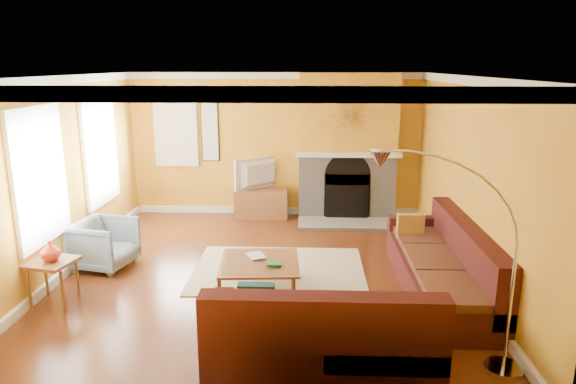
{
  "coord_description": "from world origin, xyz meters",
  "views": [
    {
      "loc": [
        0.63,
        -6.68,
        2.85
      ],
      "look_at": [
        0.34,
        0.4,
        1.08
      ],
      "focal_mm": 32.0,
      "sensor_mm": 36.0,
      "label": 1
    }
  ],
  "objects_px": {
    "armchair": "(104,244)",
    "sectional_sofa": "(356,270)",
    "arc_lamp": "(450,267)",
    "coffee_table": "(260,275)",
    "media_console": "(261,203)",
    "side_table": "(54,282)"
  },
  "relations": [
    {
      "from": "coffee_table",
      "to": "arc_lamp",
      "type": "xyz_separation_m",
      "value": [
        1.91,
        -1.73,
        0.86
      ]
    },
    {
      "from": "sectional_sofa",
      "to": "arc_lamp",
      "type": "xyz_separation_m",
      "value": [
        0.71,
        -1.37,
        0.61
      ]
    },
    {
      "from": "sectional_sofa",
      "to": "side_table",
      "type": "distance_m",
      "value": 3.68
    },
    {
      "from": "side_table",
      "to": "media_console",
      "type": "bearing_deg",
      "value": 59.49
    },
    {
      "from": "coffee_table",
      "to": "arc_lamp",
      "type": "height_order",
      "value": "arc_lamp"
    },
    {
      "from": "sectional_sofa",
      "to": "side_table",
      "type": "xyz_separation_m",
      "value": [
        -3.67,
        -0.12,
        -0.17
      ]
    },
    {
      "from": "side_table",
      "to": "arc_lamp",
      "type": "bearing_deg",
      "value": -15.99
    },
    {
      "from": "media_console",
      "to": "sectional_sofa",
      "type": "bearing_deg",
      "value": -67.76
    },
    {
      "from": "arc_lamp",
      "to": "armchair",
      "type": "bearing_deg",
      "value": 150.35
    },
    {
      "from": "sectional_sofa",
      "to": "coffee_table",
      "type": "relative_size",
      "value": 3.61
    },
    {
      "from": "media_console",
      "to": "armchair",
      "type": "height_order",
      "value": "armchair"
    },
    {
      "from": "media_console",
      "to": "arc_lamp",
      "type": "bearing_deg",
      "value": -66.29
    },
    {
      "from": "armchair",
      "to": "arc_lamp",
      "type": "height_order",
      "value": "arc_lamp"
    },
    {
      "from": "armchair",
      "to": "sectional_sofa",
      "type": "bearing_deg",
      "value": -93.84
    },
    {
      "from": "coffee_table",
      "to": "armchair",
      "type": "xyz_separation_m",
      "value": [
        -2.29,
        0.66,
        0.16
      ]
    },
    {
      "from": "coffee_table",
      "to": "media_console",
      "type": "height_order",
      "value": "media_console"
    },
    {
      "from": "media_console",
      "to": "arc_lamp",
      "type": "distance_m",
      "value": 5.5
    },
    {
      "from": "arc_lamp",
      "to": "coffee_table",
      "type": "bearing_deg",
      "value": 137.78
    },
    {
      "from": "armchair",
      "to": "side_table",
      "type": "height_order",
      "value": "armchair"
    },
    {
      "from": "coffee_table",
      "to": "arc_lamp",
      "type": "distance_m",
      "value": 2.72
    },
    {
      "from": "media_console",
      "to": "arc_lamp",
      "type": "relative_size",
      "value": 0.47
    },
    {
      "from": "coffee_table",
      "to": "media_console",
      "type": "bearing_deg",
      "value": 94.86
    }
  ]
}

